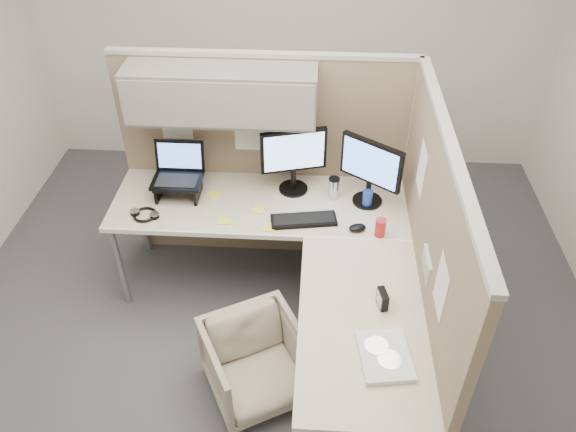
# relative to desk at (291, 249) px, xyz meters

# --- Properties ---
(ground) EXTENTS (4.50, 4.50, 0.00)m
(ground) POSITION_rel_desk_xyz_m (-0.12, -0.13, -0.69)
(ground) COLOR #414147
(ground) RESTS_ON ground
(partition_back) EXTENTS (2.00, 0.36, 1.63)m
(partition_back) POSITION_rel_desk_xyz_m (-0.34, 0.70, 0.41)
(partition_back) COLOR #8C765B
(partition_back) RESTS_ON ground
(partition_right) EXTENTS (0.07, 2.03, 1.63)m
(partition_right) POSITION_rel_desk_xyz_m (0.78, -0.19, 0.13)
(partition_right) COLOR #8C765B
(partition_right) RESTS_ON ground
(desk) EXTENTS (2.00, 1.98, 0.73)m
(desk) POSITION_rel_desk_xyz_m (0.00, 0.00, 0.00)
(desk) COLOR beige
(desk) RESTS_ON ground
(office_chair) EXTENTS (0.72, 0.71, 0.56)m
(office_chair) POSITION_rel_desk_xyz_m (-0.17, -0.54, -0.41)
(office_chair) COLOR #B2AC8E
(office_chair) RESTS_ON ground
(monitor_left) EXTENTS (0.43, 0.20, 0.47)m
(monitor_left) POSITION_rel_desk_xyz_m (-0.01, 0.57, 0.32)
(monitor_left) COLOR black
(monitor_left) RESTS_ON desk
(monitor_right) EXTENTS (0.38, 0.28, 0.47)m
(monitor_right) POSITION_rel_desk_xyz_m (0.49, 0.46, 0.32)
(monitor_right) COLOR black
(monitor_right) RESTS_ON desk
(laptop_station) EXTENTS (0.33, 0.28, 0.35)m
(laptop_station) POSITION_rel_desk_xyz_m (-0.79, 0.48, 0.18)
(laptop_station) COLOR black
(laptop_station) RESTS_ON desk
(keyboard) EXTENTS (0.44, 0.21, 0.02)m
(keyboard) POSITION_rel_desk_xyz_m (0.07, 0.22, 0.05)
(keyboard) COLOR black
(keyboard) RESTS_ON desk
(mouse) EXTENTS (0.13, 0.10, 0.04)m
(mouse) POSITION_rel_desk_xyz_m (0.41, 0.16, 0.06)
(mouse) COLOR black
(mouse) RESTS_ON desk
(travel_mug) EXTENTS (0.07, 0.07, 0.16)m
(travel_mug) POSITION_rel_desk_xyz_m (0.26, 0.49, 0.12)
(travel_mug) COLOR silver
(travel_mug) RESTS_ON desk
(soda_can_green) EXTENTS (0.07, 0.07, 0.12)m
(soda_can_green) POSITION_rel_desk_xyz_m (0.55, 0.12, 0.10)
(soda_can_green) COLOR #B21E1E
(soda_can_green) RESTS_ON desk
(soda_can_silver) EXTENTS (0.07, 0.07, 0.12)m
(soda_can_silver) POSITION_rel_desk_xyz_m (0.48, 0.41, 0.10)
(soda_can_silver) COLOR #1E3FA5
(soda_can_silver) RESTS_ON desk
(sticky_note_a) EXTENTS (0.08, 0.08, 0.01)m
(sticky_note_a) POSITION_rel_desk_xyz_m (-0.44, 0.20, 0.05)
(sticky_note_a) COLOR yellow
(sticky_note_a) RESTS_ON desk
(sticky_note_b) EXTENTS (0.09, 0.09, 0.01)m
(sticky_note_b) POSITION_rel_desk_xyz_m (-0.14, 0.14, 0.05)
(sticky_note_b) COLOR yellow
(sticky_note_b) RESTS_ON desk
(sticky_note_c) EXTENTS (0.10, 0.10, 0.01)m
(sticky_note_c) POSITION_rel_desk_xyz_m (-0.55, 0.47, 0.05)
(sticky_note_c) COLOR yellow
(sticky_note_c) RESTS_ON desk
(sticky_note_d) EXTENTS (0.09, 0.09, 0.01)m
(sticky_note_d) POSITION_rel_desk_xyz_m (-0.23, 0.32, 0.05)
(sticky_note_d) COLOR yellow
(sticky_note_d) RESTS_ON desk
(headphones) EXTENTS (0.20, 0.18, 0.03)m
(headphones) POSITION_rel_desk_xyz_m (-0.96, 0.22, 0.06)
(headphones) COLOR black
(headphones) RESTS_ON desk
(paper_stack) EXTENTS (0.29, 0.34, 0.03)m
(paper_stack) POSITION_rel_desk_xyz_m (0.51, -0.82, 0.06)
(paper_stack) COLOR white
(paper_stack) RESTS_ON desk
(desk_clock) EXTENTS (0.06, 0.11, 0.10)m
(desk_clock) POSITION_rel_desk_xyz_m (0.52, -0.47, 0.09)
(desk_clock) COLOR black
(desk_clock) RESTS_ON desk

